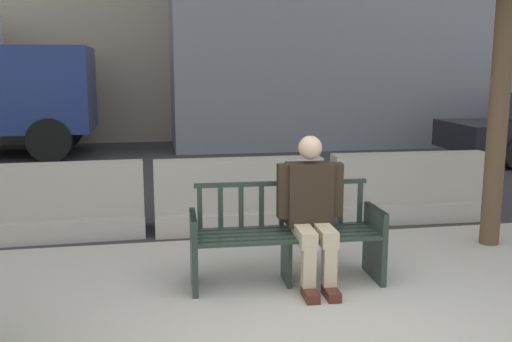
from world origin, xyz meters
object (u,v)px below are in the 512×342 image
at_px(jersey_barrier_centre, 239,200).
at_px(jersey_barrier_right, 409,192).
at_px(jersey_barrier_left, 54,207).
at_px(seated_person, 311,208).
at_px(street_bench, 286,239).

height_order(jersey_barrier_centre, jersey_barrier_right, same).
bearing_deg(jersey_barrier_left, jersey_barrier_right, 0.43).
relative_size(seated_person, jersey_barrier_centre, 0.66).
bearing_deg(jersey_barrier_centre, street_bench, -85.46).
height_order(jersey_barrier_centre, jersey_barrier_left, same).
height_order(street_bench, jersey_barrier_centre, street_bench).
xyz_separation_m(seated_person, jersey_barrier_left, (-2.47, 1.90, -0.35)).
relative_size(street_bench, jersey_barrier_left, 0.84).
xyz_separation_m(jersey_barrier_left, jersey_barrier_right, (4.31, 0.03, 0.00)).
height_order(street_bench, jersey_barrier_left, street_bench).
distance_m(jersey_barrier_centre, jersey_barrier_left, 2.12).
bearing_deg(jersey_barrier_left, street_bench, -39.02).
bearing_deg(jersey_barrier_centre, jersey_barrier_left, 179.39).
xyz_separation_m(jersey_barrier_centre, jersey_barrier_right, (2.19, 0.05, 0.00)).
distance_m(street_bench, jersey_barrier_left, 2.91).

